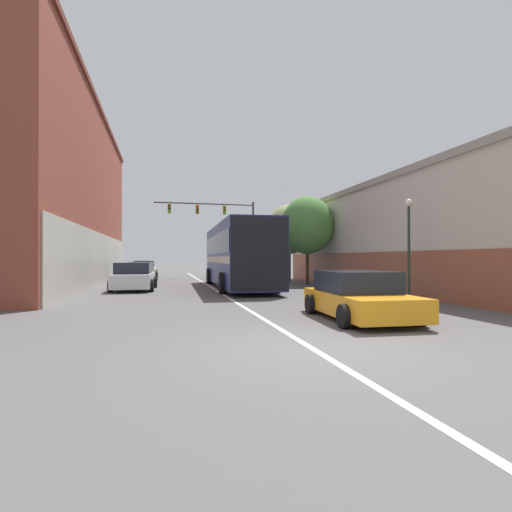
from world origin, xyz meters
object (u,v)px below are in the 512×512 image
at_px(parked_car_left_far, 134,277).
at_px(street_tree_near, 307,225).
at_px(bus, 238,253).
at_px(hatchback_foreground, 359,296).
at_px(traffic_signal_gantry, 221,220).
at_px(parked_car_left_mid, 142,272).
at_px(street_lamp, 409,245).
at_px(parked_car_left_near, 145,270).
at_px(street_tree_far, 289,229).

xyz_separation_m(parked_car_left_far, street_tree_near, (10.12, 1.56, 3.01)).
distance_m(bus, hatchback_foreground, 12.06).
distance_m(traffic_signal_gantry, street_tree_near, 12.84).
xyz_separation_m(parked_car_left_mid, traffic_signal_gantry, (6.56, 6.16, 4.41)).
height_order(parked_car_left_far, street_lamp, street_lamp).
bearing_deg(parked_car_left_mid, street_lamp, -139.59).
bearing_deg(parked_car_left_near, street_tree_near, -137.88).
relative_size(parked_car_left_near, parked_car_left_mid, 1.03).
relative_size(parked_car_left_near, street_tree_far, 0.80).
xyz_separation_m(parked_car_left_near, traffic_signal_gantry, (6.63, -0.11, 4.39)).
bearing_deg(bus, traffic_signal_gantry, -2.69).
relative_size(parked_car_left_near, traffic_signal_gantry, 0.48).
bearing_deg(hatchback_foreground, parked_car_left_far, 32.69).
relative_size(parked_car_left_mid, street_tree_near, 0.75).
relative_size(parked_car_left_mid, street_lamp, 1.04).
bearing_deg(parked_car_left_mid, street_tree_far, -103.63).
height_order(parked_car_left_mid, street_lamp, street_lamp).
relative_size(bus, street_tree_near, 2.17).
bearing_deg(bus, street_lamp, -146.45).
height_order(hatchback_foreground, street_tree_far, street_tree_far).
bearing_deg(parked_car_left_far, parked_car_left_mid, 2.49).
relative_size(parked_car_left_near, parked_car_left_far, 0.90).
bearing_deg(parked_car_left_mid, traffic_signal_gantry, -40.73).
distance_m(hatchback_foreground, parked_car_left_mid, 20.47).
height_order(street_lamp, street_tree_far, street_tree_far).
bearing_deg(parked_car_left_near, parked_car_left_mid, -176.83).
bearing_deg(street_tree_near, street_tree_far, 97.18).
xyz_separation_m(bus, street_lamp, (5.16, -8.26, 0.22)).
xyz_separation_m(hatchback_foreground, traffic_signal_gantry, (-0.11, 25.50, 4.46)).
distance_m(parked_car_left_mid, street_lamp, 19.04).
xyz_separation_m(parked_car_left_near, parked_car_left_far, (0.10, -13.93, -0.00)).
distance_m(street_lamp, street_tree_near, 9.72).
relative_size(parked_car_left_mid, parked_car_left_far, 0.88).
xyz_separation_m(parked_car_left_mid, parked_car_left_far, (0.03, -7.66, 0.01)).
height_order(parked_car_left_near, parked_car_left_mid, parked_car_left_near).
xyz_separation_m(hatchback_foreground, parked_car_left_near, (-6.74, 25.61, 0.07)).
bearing_deg(street_tree_near, bus, -164.03).
height_order(traffic_signal_gantry, street_tree_far, traffic_signal_gantry).
xyz_separation_m(bus, hatchback_foreground, (1.13, -11.93, -1.32)).
distance_m(street_lamp, street_tree_far, 12.27).
distance_m(parked_car_left_near, street_tree_near, 16.32).
relative_size(parked_car_left_far, traffic_signal_gantry, 0.53).
xyz_separation_m(hatchback_foreground, street_tree_near, (3.47, 13.25, 3.07)).
xyz_separation_m(traffic_signal_gantry, street_lamp, (4.14, -21.83, -2.92)).
bearing_deg(bus, parked_car_left_far, 94.16).
bearing_deg(street_tree_near, street_lamp, -86.68).
distance_m(parked_car_left_near, street_tree_far, 14.22).
distance_m(traffic_signal_gantry, street_tree_far, 10.32).
relative_size(bus, parked_car_left_mid, 2.90).
bearing_deg(hatchback_foreground, street_lamp, -44.58).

